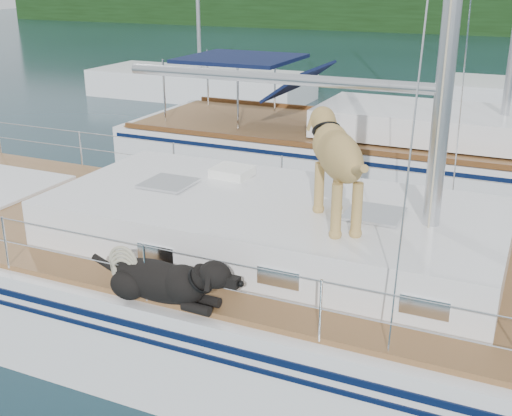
% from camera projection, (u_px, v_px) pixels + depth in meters
% --- Properties ---
extents(ground, '(120.00, 120.00, 0.00)m').
position_uv_depth(ground, '(215.00, 323.00, 8.34)').
color(ground, black).
rests_on(ground, ground).
extents(shore_bank, '(92.00, 1.00, 1.20)m').
position_uv_depth(shore_bank, '(506.00, 25.00, 47.60)').
color(shore_bank, '#595147').
rests_on(shore_bank, ground).
extents(main_sailboat, '(12.00, 3.83, 14.01)m').
position_uv_depth(main_sailboat, '(221.00, 277.00, 8.05)').
color(main_sailboat, white).
rests_on(main_sailboat, ground).
extents(neighbor_sailboat, '(11.00, 3.50, 13.30)m').
position_uv_depth(neighbor_sailboat, '(383.00, 157.00, 13.53)').
color(neighbor_sailboat, white).
rests_on(neighbor_sailboat, ground).
extents(bg_boat_west, '(8.00, 3.00, 11.65)m').
position_uv_depth(bg_boat_west, '(200.00, 85.00, 23.26)').
color(bg_boat_west, white).
rests_on(bg_boat_west, ground).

